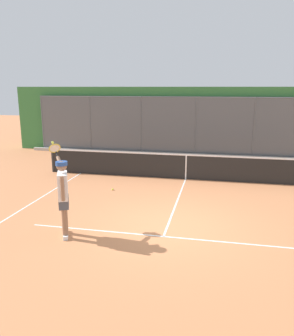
% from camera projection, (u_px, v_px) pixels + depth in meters
% --- Properties ---
extents(ground_plane, '(60.00, 60.00, 0.00)m').
position_uv_depth(ground_plane, '(168.00, 226.00, 8.53)').
color(ground_plane, '#C67A4C').
extents(court_line_markings, '(8.59, 9.49, 0.01)m').
position_uv_depth(court_line_markings, '(161.00, 243.00, 7.58)').
color(court_line_markings, white).
rests_on(court_line_markings, ground).
extents(fence_backdrop, '(19.71, 1.37, 3.43)m').
position_uv_depth(fence_backdrop, '(197.00, 121.00, 17.40)').
color(fence_backdrop, '#565B60').
rests_on(fence_backdrop, ground).
extents(tennis_net, '(11.04, 0.09, 1.07)m').
position_uv_depth(tennis_net, '(186.00, 166.00, 12.75)').
color(tennis_net, '#2D2D2D').
rests_on(tennis_net, ground).
extents(tennis_player, '(0.91, 1.24, 2.09)m').
position_uv_depth(tennis_player, '(63.00, 192.00, 7.73)').
color(tennis_player, silver).
rests_on(tennis_player, ground).
extents(tennis_ball_near_net, '(0.07, 0.07, 0.07)m').
position_uv_depth(tennis_ball_near_net, '(113.00, 189.00, 11.47)').
color(tennis_ball_near_net, '#D6E042').
rests_on(tennis_ball_near_net, ground).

